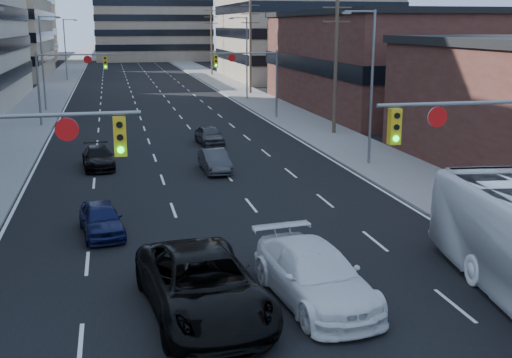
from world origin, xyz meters
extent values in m
cube|color=black|center=(0.00, 130.00, 0.01)|extent=(18.00, 300.00, 0.02)
cube|color=slate|center=(-11.50, 130.00, 0.07)|extent=(5.00, 300.00, 0.15)
cube|color=slate|center=(11.50, 130.00, 0.07)|extent=(5.00, 300.00, 0.15)
cube|color=#472119|center=(24.00, 50.00, 4.50)|extent=(20.00, 30.00, 9.00)
cube|color=gray|center=(25.00, 88.00, 7.00)|extent=(22.00, 28.00, 14.00)
cube|color=gray|center=(32.00, 130.00, 6.00)|extent=(22.00, 22.00, 12.00)
cylinder|color=slate|center=(-6.75, 8.00, 5.80)|extent=(6.50, 0.12, 0.12)
cube|color=gold|center=(-4.10, 8.00, 5.15)|extent=(0.35, 0.28, 1.10)
cylinder|color=black|center=(-4.10, 7.84, 5.50)|extent=(0.18, 0.06, 0.18)
cylinder|color=black|center=(-4.10, 7.84, 5.15)|extent=(0.18, 0.06, 0.18)
cylinder|color=#0CE526|center=(-4.10, 7.84, 4.80)|extent=(0.18, 0.06, 0.18)
cylinder|color=white|center=(-5.50, 7.97, 5.40)|extent=(0.64, 0.06, 0.64)
cylinder|color=slate|center=(6.75, 8.00, 5.80)|extent=(6.50, 0.12, 0.12)
cube|color=gold|center=(4.10, 8.00, 5.15)|extent=(0.35, 0.28, 1.10)
cylinder|color=black|center=(4.10, 7.84, 5.50)|extent=(0.18, 0.06, 0.18)
cylinder|color=black|center=(4.10, 7.84, 5.15)|extent=(0.18, 0.06, 0.18)
cylinder|color=#0CE526|center=(4.10, 7.84, 4.80)|extent=(0.18, 0.06, 0.18)
cylinder|color=white|center=(5.50, 7.97, 5.40)|extent=(0.64, 0.06, 0.64)
cylinder|color=slate|center=(-10.00, 45.00, 3.00)|extent=(0.18, 0.18, 6.00)
cylinder|color=slate|center=(-7.00, 45.00, 5.80)|extent=(6.00, 0.12, 0.12)
cube|color=gold|center=(-4.60, 45.00, 5.15)|extent=(0.35, 0.28, 1.10)
cylinder|color=black|center=(-4.60, 44.84, 5.50)|extent=(0.18, 0.06, 0.18)
cylinder|color=black|center=(-4.60, 44.84, 5.15)|extent=(0.18, 0.06, 0.18)
cylinder|color=#0CE526|center=(-4.60, 44.84, 4.80)|extent=(0.18, 0.06, 0.18)
cylinder|color=white|center=(-6.00, 44.97, 5.40)|extent=(0.64, 0.06, 0.64)
cylinder|color=slate|center=(10.00, 45.00, 3.00)|extent=(0.18, 0.18, 6.00)
cylinder|color=slate|center=(7.00, 45.00, 5.80)|extent=(6.00, 0.12, 0.12)
cube|color=gold|center=(4.60, 45.00, 5.15)|extent=(0.35, 0.28, 1.10)
cylinder|color=black|center=(4.60, 44.84, 5.50)|extent=(0.18, 0.06, 0.18)
cylinder|color=black|center=(4.60, 44.84, 5.15)|extent=(0.18, 0.06, 0.18)
cylinder|color=#0CE526|center=(4.60, 44.84, 4.80)|extent=(0.18, 0.06, 0.18)
cylinder|color=white|center=(6.00, 44.97, 5.40)|extent=(0.64, 0.06, 0.64)
cylinder|color=#4C3D2D|center=(12.20, 36.00, 5.50)|extent=(0.28, 0.28, 11.00)
cube|color=#4C3D2D|center=(12.20, 36.00, 9.40)|extent=(2.20, 0.10, 0.10)
cube|color=#4C3D2D|center=(12.20, 36.00, 8.40)|extent=(2.20, 0.10, 0.10)
cylinder|color=#4C3D2D|center=(12.20, 66.00, 5.50)|extent=(0.28, 0.28, 11.00)
cube|color=#4C3D2D|center=(12.20, 66.00, 10.40)|extent=(2.20, 0.10, 0.10)
cube|color=#4C3D2D|center=(12.20, 66.00, 9.40)|extent=(2.20, 0.10, 0.10)
cube|color=#4C3D2D|center=(12.20, 66.00, 8.40)|extent=(2.20, 0.10, 0.10)
cylinder|color=#4C3D2D|center=(12.20, 96.00, 5.50)|extent=(0.28, 0.28, 11.00)
cube|color=#4C3D2D|center=(12.20, 96.00, 10.40)|extent=(2.20, 0.10, 0.10)
cube|color=#4C3D2D|center=(12.20, 96.00, 9.40)|extent=(2.20, 0.10, 0.10)
cube|color=#4C3D2D|center=(12.20, 96.00, 8.40)|extent=(2.20, 0.10, 0.10)
cylinder|color=slate|center=(-10.50, 55.00, 4.50)|extent=(0.16, 0.16, 9.00)
cylinder|color=slate|center=(-9.60, 55.00, 8.90)|extent=(1.80, 0.10, 0.10)
cube|color=slate|center=(-8.80, 55.00, 8.82)|extent=(0.50, 0.22, 0.14)
cylinder|color=slate|center=(-10.50, 90.00, 4.50)|extent=(0.16, 0.16, 9.00)
cylinder|color=slate|center=(-9.60, 90.00, 8.90)|extent=(1.80, 0.10, 0.10)
cube|color=slate|center=(-8.80, 90.00, 8.82)|extent=(0.50, 0.22, 0.14)
cylinder|color=slate|center=(10.50, 25.00, 4.50)|extent=(0.16, 0.16, 9.00)
cylinder|color=slate|center=(9.60, 25.00, 8.90)|extent=(1.80, 0.10, 0.10)
cube|color=slate|center=(8.80, 25.00, 8.82)|extent=(0.50, 0.22, 0.14)
cylinder|color=slate|center=(10.50, 60.00, 4.50)|extent=(0.16, 0.16, 9.00)
cylinder|color=slate|center=(9.60, 60.00, 8.90)|extent=(1.80, 0.10, 0.10)
cube|color=slate|center=(8.80, 60.00, 8.82)|extent=(0.50, 0.22, 0.14)
imported|color=black|center=(-2.00, 7.06, 0.92)|extent=(3.74, 6.92, 1.84)
imported|color=white|center=(1.41, 7.27, 0.85)|extent=(3.03, 6.08, 1.70)
imported|color=#0D1237|center=(-4.91, 15.18, 0.65)|extent=(2.02, 4.00, 1.31)
imported|color=#2E2E30|center=(1.28, 25.33, 0.63)|extent=(1.48, 3.89, 1.27)
imported|color=black|center=(-5.20, 27.82, 0.62)|extent=(2.06, 4.40, 1.24)
imported|color=#353538|center=(2.28, 33.91, 0.66)|extent=(1.86, 4.00, 1.33)
camera|label=1|loc=(-4.29, -9.95, 8.16)|focal=45.00mm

